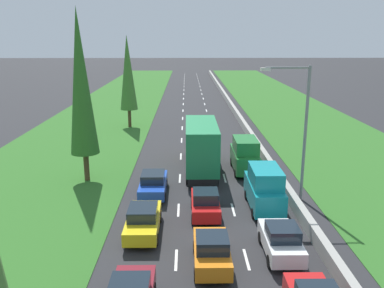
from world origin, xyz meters
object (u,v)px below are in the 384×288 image
at_px(street_light_mast, 301,124).
at_px(red_hatchback_centre_lane, 205,203).
at_px(white_hatchback_right_lane, 281,240).
at_px(yellow_sedan_left_lane, 143,220).
at_px(blue_sedan_left_lane, 153,184).
at_px(green_van_right_lane, 245,155).
at_px(orange_hatchback_centre_lane, 212,251).
at_px(green_box_truck_centre_lane, 201,145).
at_px(poplar_tree_second, 81,83).
at_px(teal_van_right_lane, 264,188).
at_px(poplar_tree_third, 128,73).

bearing_deg(street_light_mast, red_hatchback_centre_lane, -157.67).
relative_size(white_hatchback_right_lane, street_light_mast, 0.43).
relative_size(yellow_sedan_left_lane, blue_sedan_left_lane, 1.00).
bearing_deg(green_van_right_lane, street_light_mast, -65.90).
height_order(orange_hatchback_centre_lane, green_box_truck_centre_lane, green_box_truck_centre_lane).
xyz_separation_m(white_hatchback_right_lane, orange_hatchback_centre_lane, (-3.55, -1.01, 0.00)).
xyz_separation_m(yellow_sedan_left_lane, poplar_tree_second, (-5.23, 8.82, 6.66)).
relative_size(orange_hatchback_centre_lane, red_hatchback_centre_lane, 1.00).
height_order(orange_hatchback_centre_lane, yellow_sedan_left_lane, orange_hatchback_centre_lane).
xyz_separation_m(yellow_sedan_left_lane, green_box_truck_centre_lane, (3.60, 10.92, 1.37)).
bearing_deg(street_light_mast, teal_van_right_lane, -148.44).
bearing_deg(white_hatchback_right_lane, poplar_tree_third, 111.03).
relative_size(green_van_right_lane, poplar_tree_second, 0.38).
xyz_separation_m(green_van_right_lane, blue_sedan_left_lane, (-7.08, -4.96, -0.59)).
height_order(teal_van_right_lane, poplar_tree_third, poplar_tree_third).
height_order(orange_hatchback_centre_lane, poplar_tree_third, poplar_tree_third).
height_order(white_hatchback_right_lane, red_hatchback_centre_lane, same).
bearing_deg(green_box_truck_centre_lane, white_hatchback_right_lane, -75.06).
relative_size(red_hatchback_centre_lane, green_box_truck_centre_lane, 0.41).
height_order(teal_van_right_lane, street_light_mast, street_light_mast).
bearing_deg(poplar_tree_second, orange_hatchback_centre_lane, -54.24).
height_order(green_van_right_lane, blue_sedan_left_lane, green_van_right_lane).
relative_size(green_box_truck_centre_lane, poplar_tree_third, 0.86).
relative_size(yellow_sedan_left_lane, poplar_tree_second, 0.35).
height_order(teal_van_right_lane, green_van_right_lane, same).
bearing_deg(street_light_mast, white_hatchback_right_lane, -110.13).
distance_m(blue_sedan_left_lane, poplar_tree_second, 9.03).
relative_size(yellow_sedan_left_lane, poplar_tree_third, 0.41).
bearing_deg(poplar_tree_third, poplar_tree_second, -92.19).
bearing_deg(teal_van_right_lane, red_hatchback_centre_lane, -164.42).
bearing_deg(red_hatchback_centre_lane, white_hatchback_right_lane, -52.72).
relative_size(teal_van_right_lane, yellow_sedan_left_lane, 1.09).
xyz_separation_m(white_hatchback_right_lane, green_van_right_lane, (0.01, 13.26, 0.56)).
bearing_deg(teal_van_right_lane, green_van_right_lane, 91.53).
relative_size(teal_van_right_lane, blue_sedan_left_lane, 1.09).
height_order(white_hatchback_right_lane, yellow_sedan_left_lane, white_hatchback_right_lane).
xyz_separation_m(white_hatchback_right_lane, green_box_truck_centre_lane, (-3.57, 13.37, 1.35)).
xyz_separation_m(red_hatchback_centre_lane, poplar_tree_third, (-8.07, 25.62, 5.70)).
bearing_deg(green_box_truck_centre_lane, orange_hatchback_centre_lane, -89.92).
height_order(green_box_truck_centre_lane, poplar_tree_second, poplar_tree_second).
relative_size(white_hatchback_right_lane, teal_van_right_lane, 0.80).
relative_size(green_van_right_lane, green_box_truck_centre_lane, 0.52).
distance_m(white_hatchback_right_lane, blue_sedan_left_lane, 10.90).
relative_size(green_van_right_lane, yellow_sedan_left_lane, 1.09).
xyz_separation_m(teal_van_right_lane, orange_hatchback_centre_lane, (-3.76, -6.80, -0.56)).
height_order(white_hatchback_right_lane, poplar_tree_third, poplar_tree_third).
xyz_separation_m(white_hatchback_right_lane, blue_sedan_left_lane, (-7.07, 8.30, -0.02)).
bearing_deg(blue_sedan_left_lane, street_light_mast, -5.82).
height_order(teal_van_right_lane, orange_hatchback_centre_lane, teal_van_right_lane).
bearing_deg(blue_sedan_left_lane, red_hatchback_centre_lane, -45.78).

